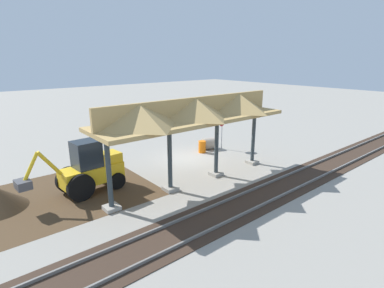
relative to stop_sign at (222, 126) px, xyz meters
name	(u,v)px	position (x,y,z in m)	size (l,w,h in m)	color
ground_plane	(189,158)	(3.44, 0.17, -1.87)	(120.00, 120.00, 0.00)	gray
dirt_work_zone	(48,199)	(13.01, 0.59, -1.87)	(10.38, 7.00, 0.01)	#4C3823
platform_canopy	(195,111)	(5.88, 3.70, 2.28)	(11.45, 3.20, 4.90)	#9E998E
rail_tracks	(273,191)	(3.44, 7.33, -1.84)	(60.00, 2.58, 0.15)	slate
stop_sign	(222,126)	(0.00, 0.00, 0.00)	(0.75, 0.18, 2.59)	gray
backhoe	(89,169)	(10.97, 1.08, -0.61)	(5.27, 1.91, 2.82)	yellow
concrete_pipe	(209,143)	(0.77, -0.62, -1.42)	(1.26, 1.22, 0.91)	#9E9384
traffic_barrel	(202,147)	(1.77, -0.29, -1.42)	(0.56, 0.56, 0.90)	orange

